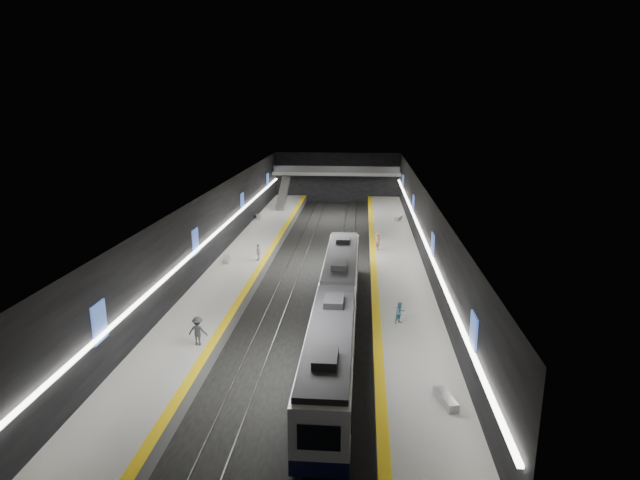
# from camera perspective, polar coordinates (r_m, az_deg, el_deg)

# --- Properties ---
(ground) EXTENTS (70.00, 70.00, 0.00)m
(ground) POSITION_cam_1_polar(r_m,az_deg,el_deg) (53.37, -0.03, -2.87)
(ground) COLOR black
(ground) RESTS_ON ground
(ceiling) EXTENTS (20.00, 70.00, 0.04)m
(ceiling) POSITION_cam_1_polar(r_m,az_deg,el_deg) (51.52, -0.03, 5.64)
(ceiling) COLOR beige
(ceiling) RESTS_ON wall_left
(wall_left) EXTENTS (0.04, 70.00, 8.00)m
(wall_left) POSITION_cam_1_polar(r_m,az_deg,el_deg) (54.02, -10.67, 1.49)
(wall_left) COLOR black
(wall_left) RESTS_ON ground
(wall_right) EXTENTS (0.04, 70.00, 8.00)m
(wall_right) POSITION_cam_1_polar(r_m,az_deg,el_deg) (52.46, 10.92, 1.08)
(wall_right) COLOR black
(wall_right) RESTS_ON ground
(wall_back) EXTENTS (20.00, 0.04, 8.00)m
(wall_back) POSITION_cam_1_polar(r_m,az_deg,el_deg) (86.66, 1.86, 6.67)
(wall_back) COLOR black
(wall_back) RESTS_ON ground
(wall_front) EXTENTS (20.00, 0.04, 8.00)m
(wall_front) POSITION_cam_1_polar(r_m,az_deg,el_deg) (20.27, -8.75, -22.24)
(wall_front) COLOR black
(wall_front) RESTS_ON ground
(platform_left) EXTENTS (5.00, 70.00, 1.00)m
(platform_left) POSITION_cam_1_polar(r_m,az_deg,el_deg) (54.32, -7.95, -2.15)
(platform_left) COLOR slate
(platform_left) RESTS_ON ground
(tile_surface_left) EXTENTS (5.00, 70.00, 0.02)m
(tile_surface_left) POSITION_cam_1_polar(r_m,az_deg,el_deg) (54.18, -7.97, -1.63)
(tile_surface_left) COLOR #ACACA7
(tile_surface_left) RESTS_ON platform_left
(tactile_strip_left) EXTENTS (0.60, 70.00, 0.02)m
(tactile_strip_left) POSITION_cam_1_polar(r_m,az_deg,el_deg) (53.74, -5.68, -1.68)
(tactile_strip_left) COLOR yellow
(tactile_strip_left) RESTS_ON platform_left
(platform_right) EXTENTS (5.00, 70.00, 1.00)m
(platform_right) POSITION_cam_1_polar(r_m,az_deg,el_deg) (53.17, 8.06, -2.52)
(platform_right) COLOR slate
(platform_right) RESTS_ON ground
(tile_surface_right) EXTENTS (5.00, 70.00, 0.02)m
(tile_surface_right) POSITION_cam_1_polar(r_m,az_deg,el_deg) (53.02, 8.08, -2.00)
(tile_surface_right) COLOR #ACACA7
(tile_surface_right) RESTS_ON platform_right
(tactile_strip_right) EXTENTS (0.60, 70.00, 0.02)m
(tactile_strip_right) POSITION_cam_1_polar(r_m,az_deg,el_deg) (52.92, 5.70, -1.94)
(tactile_strip_right) COLOR yellow
(tactile_strip_right) RESTS_ON platform_right
(rails) EXTENTS (6.52, 70.00, 0.12)m
(rails) POSITION_cam_1_polar(r_m,az_deg,el_deg) (53.35, -0.03, -2.81)
(rails) COLOR gray
(rails) RESTS_ON ground
(train) EXTENTS (2.69, 30.04, 3.60)m
(train) POSITION_cam_1_polar(r_m,az_deg,el_deg) (37.31, 1.80, -7.22)
(train) COLOR #0F1137
(train) RESTS_ON ground
(ad_posters) EXTENTS (19.94, 53.50, 2.20)m
(ad_posters) POSITION_cam_1_polar(r_m,az_deg,el_deg) (53.16, 0.05, 2.08)
(ad_posters) COLOR #4062C2
(ad_posters) RESTS_ON wall_left
(cove_light_left) EXTENTS (0.25, 68.60, 0.12)m
(cove_light_left) POSITION_cam_1_polar(r_m,az_deg,el_deg) (54.01, -10.46, 1.28)
(cove_light_left) COLOR white
(cove_light_left) RESTS_ON wall_left
(cove_light_right) EXTENTS (0.25, 68.60, 0.12)m
(cove_light_right) POSITION_cam_1_polar(r_m,az_deg,el_deg) (52.49, 10.69, 0.88)
(cove_light_right) COLOR white
(cove_light_right) RESTS_ON wall_right
(mezzanine_bridge) EXTENTS (20.00, 3.00, 1.50)m
(mezzanine_bridge) POSITION_cam_1_polar(r_m,az_deg,el_deg) (84.47, 1.79, 7.17)
(mezzanine_bridge) COLOR gray
(mezzanine_bridge) RESTS_ON wall_left
(escalator) EXTENTS (1.20, 7.50, 3.92)m
(escalator) POSITION_cam_1_polar(r_m,az_deg,el_deg) (78.70, -3.96, 5.01)
(escalator) COLOR #99999E
(escalator) RESTS_ON platform_left
(bench_left_near) EXTENTS (0.69, 1.77, 0.42)m
(bench_left_near) POSITION_cam_1_polar(r_m,az_deg,el_deg) (52.26, -9.94, -2.09)
(bench_left_near) COLOR #99999E
(bench_left_near) RESTS_ON platform_left
(bench_left_far) EXTENTS (0.99, 1.96, 0.46)m
(bench_left_far) POSITION_cam_1_polar(r_m,az_deg,el_deg) (70.54, -6.63, 2.43)
(bench_left_far) COLOR #99999E
(bench_left_far) RESTS_ON platform_left
(bench_right_near) EXTENTS (1.11, 2.07, 0.49)m
(bench_right_near) POSITION_cam_1_polar(r_m,az_deg,el_deg) (29.33, 13.27, -16.22)
(bench_right_near) COLOR #99999E
(bench_right_near) RESTS_ON platform_right
(bench_right_far) EXTENTS (1.15, 2.00, 0.47)m
(bench_right_far) POSITION_cam_1_polar(r_m,az_deg,el_deg) (70.36, 8.36, 2.34)
(bench_right_far) COLOR #99999E
(bench_right_far) RESTS_ON platform_right
(passenger_right_a) EXTENTS (0.52, 0.73, 1.88)m
(passenger_right_a) POSITION_cam_1_polar(r_m,az_deg,el_deg) (55.60, 6.21, -0.15)
(passenger_right_a) COLOR #D5734F
(passenger_right_a) RESTS_ON platform_right
(passenger_right_b) EXTENTS (0.98, 0.96, 1.60)m
(passenger_right_b) POSITION_cam_1_polar(r_m,az_deg,el_deg) (37.87, 8.54, -7.69)
(passenger_right_b) COLOR teal
(passenger_right_b) RESTS_ON platform_right
(passenger_left_a) EXTENTS (0.43, 0.99, 1.66)m
(passenger_left_a) POSITION_cam_1_polar(r_m,az_deg,el_deg) (52.19, -6.61, -1.28)
(passenger_left_a) COLOR beige
(passenger_left_a) RESTS_ON platform_left
(passenger_left_b) EXTENTS (1.26, 0.77, 1.89)m
(passenger_left_b) POSITION_cam_1_polar(r_m,az_deg,el_deg) (35.19, -12.91, -9.45)
(passenger_left_b) COLOR #3B3B42
(passenger_left_b) RESTS_ON platform_left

